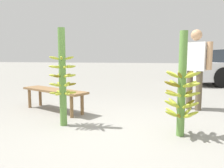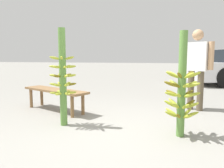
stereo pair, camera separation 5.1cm
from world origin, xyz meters
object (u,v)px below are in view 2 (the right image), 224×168
object	(u,v)px
market_bench	(55,92)
banana_stalk_left	(63,77)
vendor_person	(197,63)
banana_stalk_center	(182,89)

from	to	relation	value
market_bench	banana_stalk_left	bearing A→B (deg)	-30.06
market_bench	vendor_person	bearing A→B (deg)	39.57
banana_stalk_center	market_bench	distance (m)	2.44
banana_stalk_left	market_bench	bearing A→B (deg)	127.37
banana_stalk_left	banana_stalk_center	xyz separation A→B (m)	(1.70, -0.02, -0.11)
vendor_person	banana_stalk_left	bearing A→B (deg)	-111.98
banana_stalk_center	vendor_person	distance (m)	1.66
banana_stalk_center	vendor_person	world-z (taller)	vendor_person
banana_stalk_left	vendor_person	xyz separation A→B (m)	(2.02, 1.58, 0.18)
banana_stalk_left	banana_stalk_center	world-z (taller)	banana_stalk_left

